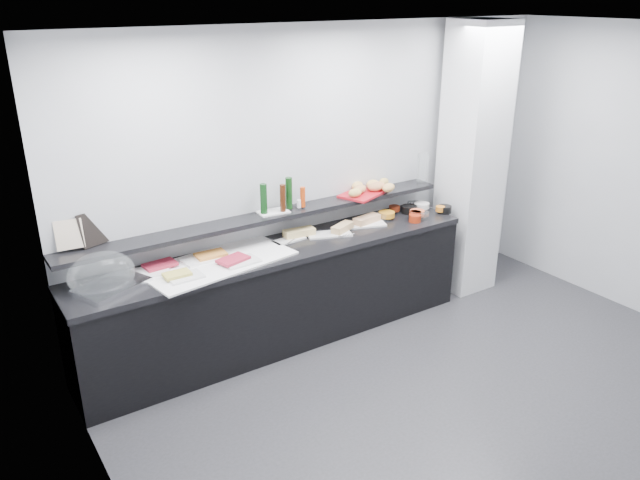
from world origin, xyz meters
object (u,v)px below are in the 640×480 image
framed_print (92,229)px  condiment_tray (273,212)px  cloche_base (112,286)px  bread_tray (362,194)px  carafe (423,168)px  sandwich_plate_mid (329,234)px

framed_print → condiment_tray: size_ratio=0.98×
framed_print → cloche_base: bearing=-107.7°
bread_tray → carafe: bearing=-22.2°
carafe → sandwich_plate_mid: bearing=-173.1°
sandwich_plate_mid → carafe: size_ratio=1.31×
sandwich_plate_mid → bread_tray: 0.57m
condiment_tray → bread_tray: bearing=3.9°
sandwich_plate_mid → framed_print: size_ratio=1.51×
cloche_base → bread_tray: bread_tray is taller
condiment_tray → carafe: carafe is taller
framed_print → carafe: bearing=-22.8°
cloche_base → sandwich_plate_mid: (1.94, 0.02, -0.01)m
sandwich_plate_mid → framed_print: 2.01m
cloche_base → sandwich_plate_mid: bearing=-22.0°
framed_print → bread_tray: framed_print is taller
sandwich_plate_mid → carafe: carafe is taller
condiment_tray → sandwich_plate_mid: bearing=-16.1°
framed_print → bread_tray: size_ratio=0.61×
carafe → cloche_base: bearing=-177.0°
cloche_base → carafe: size_ratio=1.65×
cloche_base → carafe: carafe is taller
sandwich_plate_mid → framed_print: bearing=-167.9°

